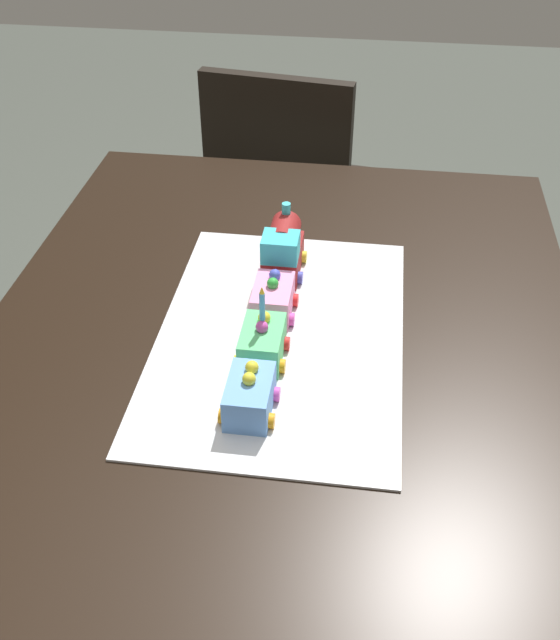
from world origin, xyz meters
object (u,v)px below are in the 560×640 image
(dining_table, at_px, (275,409))
(cake_car_gondola_bubblegum, at_px, (273,299))
(birthday_candle, at_px, (262,304))
(cake_car_caboose_sky_blue, at_px, (250,396))
(cake_locomotive, at_px, (283,249))
(cake_car_tanker_mint_green, at_px, (262,344))
(chair, at_px, (287,194))

(dining_table, distance_m, cake_car_gondola_bubblegum, 0.18)
(cake_car_gondola_bubblegum, distance_m, birthday_candle, 0.13)
(cake_car_gondola_bubblegum, xyz_separation_m, cake_car_caboose_sky_blue, (0.24, 0.00, 0.00))
(cake_locomotive, xyz_separation_m, cake_car_caboose_sky_blue, (0.36, -0.00, -0.02))
(cake_car_tanker_mint_green, height_order, birthday_candle, birthday_candle)
(cake_locomotive, xyz_separation_m, cake_car_gondola_bubblegum, (0.13, -0.00, -0.02))
(chair, distance_m, birthday_candle, 1.10)
(chair, distance_m, cake_car_gondola_bubblegum, 0.97)
(cake_car_gondola_bubblegum, height_order, cake_car_tanker_mint_green, same)
(dining_table, relative_size, cake_car_caboose_sky_blue, 14.00)
(cake_car_tanker_mint_green, bearing_deg, cake_car_caboose_sky_blue, 0.00)
(dining_table, bearing_deg, cake_car_tanker_mint_green, -88.94)
(cake_car_gondola_bubblegum, xyz_separation_m, cake_car_tanker_mint_green, (0.12, 0.00, 0.00))
(chair, xyz_separation_m, birthday_candle, (1.03, 0.09, 0.37))
(dining_table, xyz_separation_m, chair, (-1.03, -0.11, -0.16))
(cake_locomotive, xyz_separation_m, birthday_candle, (0.24, 0.00, 0.05))
(dining_table, xyz_separation_m, cake_car_gondola_bubblegum, (-0.12, -0.02, 0.14))
(chair, bearing_deg, birthday_candle, 103.25)
(cake_car_gondola_bubblegum, xyz_separation_m, birthday_candle, (0.11, 0.00, 0.07))
(cake_car_gondola_bubblegum, distance_m, cake_car_tanker_mint_green, 0.12)
(cake_car_caboose_sky_blue, relative_size, birthday_candle, 1.62)
(cake_locomotive, height_order, cake_car_caboose_sky_blue, cake_locomotive)
(cake_locomotive, relative_size, cake_car_gondola_bubblegum, 1.40)
(chair, xyz_separation_m, cake_car_caboose_sky_blue, (1.15, 0.09, 0.30))
(cake_locomotive, height_order, cake_car_gondola_bubblegum, cake_locomotive)
(chair, height_order, birthday_candle, birthday_candle)
(cake_locomotive, xyz_separation_m, cake_car_tanker_mint_green, (0.25, -0.00, -0.02))
(dining_table, distance_m, chair, 1.05)
(cake_locomotive, distance_m, cake_car_caboose_sky_blue, 0.36)
(cake_car_caboose_sky_blue, bearing_deg, dining_table, 170.22)
(cake_car_caboose_sky_blue, height_order, birthday_candle, birthday_candle)
(cake_car_caboose_sky_blue, bearing_deg, cake_car_gondola_bubblegum, 180.00)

